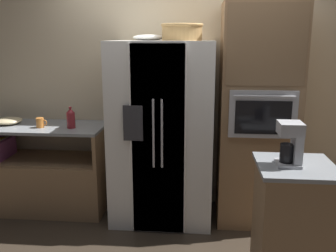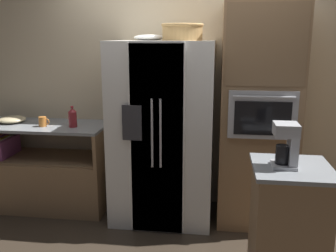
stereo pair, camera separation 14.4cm
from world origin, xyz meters
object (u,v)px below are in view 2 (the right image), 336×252
(fruit_bowl, at_px, (150,37))
(wicker_basket, at_px, (182,31))
(wall_oven, at_px, (258,116))
(bottle_tall, at_px, (73,117))
(mug, at_px, (43,122))
(refrigerator, at_px, (163,132))
(coffee_maker, at_px, (288,143))
(mixing_bowl, at_px, (12,119))

(fruit_bowl, bearing_deg, wicker_basket, -15.46)
(wall_oven, distance_m, bottle_tall, 1.85)
(fruit_bowl, height_order, mug, fruit_bowl)
(refrigerator, bearing_deg, wall_oven, 3.42)
(refrigerator, bearing_deg, coffee_maker, -43.83)
(fruit_bowl, bearing_deg, bottle_tall, -172.88)
(wall_oven, relative_size, coffee_maker, 6.80)
(mixing_bowl, xyz_separation_m, coffee_maker, (2.68, -1.10, 0.15))
(mixing_bowl, bearing_deg, fruit_bowl, -0.56)
(coffee_maker, bearing_deg, mug, 156.86)
(bottle_tall, xyz_separation_m, mug, (-0.32, -0.01, -0.05))
(mug, bearing_deg, coffee_maker, -23.14)
(fruit_bowl, relative_size, mug, 2.67)
(refrigerator, xyz_separation_m, mug, (-1.25, -0.01, 0.08))
(refrigerator, height_order, wicker_basket, wicker_basket)
(refrigerator, xyz_separation_m, coffee_maker, (1.02, -0.98, 0.21))
(bottle_tall, bearing_deg, refrigerator, -0.14)
(wicker_basket, bearing_deg, coffee_maker, -49.86)
(coffee_maker, bearing_deg, mixing_bowl, 157.75)
(mixing_bowl, bearing_deg, refrigerator, -3.99)
(wicker_basket, distance_m, coffee_maker, 1.51)
(wall_oven, xyz_separation_m, bottle_tall, (-1.85, -0.05, -0.05))
(wall_oven, xyz_separation_m, wicker_basket, (-0.74, -0.05, 0.80))
(fruit_bowl, bearing_deg, mixing_bowl, 179.44)
(refrigerator, bearing_deg, mixing_bowl, 176.01)
(mixing_bowl, relative_size, coffee_maker, 0.91)
(bottle_tall, relative_size, mug, 1.91)
(wall_oven, height_order, fruit_bowl, wall_oven)
(refrigerator, xyz_separation_m, bottle_tall, (-0.93, 0.00, 0.13))
(refrigerator, relative_size, mixing_bowl, 6.26)
(coffee_maker, bearing_deg, wicker_basket, 130.14)
(wall_oven, bearing_deg, mixing_bowl, 178.66)
(bottle_tall, bearing_deg, fruit_bowl, 7.12)
(wall_oven, bearing_deg, bottle_tall, -178.37)
(wicker_basket, distance_m, mixing_bowl, 2.06)
(mug, bearing_deg, wicker_basket, 0.86)
(wicker_basket, xyz_separation_m, mug, (-1.43, -0.02, -0.90))
(bottle_tall, xyz_separation_m, coffee_maker, (1.95, -0.98, 0.08))
(refrigerator, bearing_deg, wicker_basket, 3.11)
(wall_oven, distance_m, mug, 2.17)
(refrigerator, height_order, mixing_bowl, refrigerator)
(refrigerator, xyz_separation_m, wicker_basket, (0.19, 0.01, 0.98))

